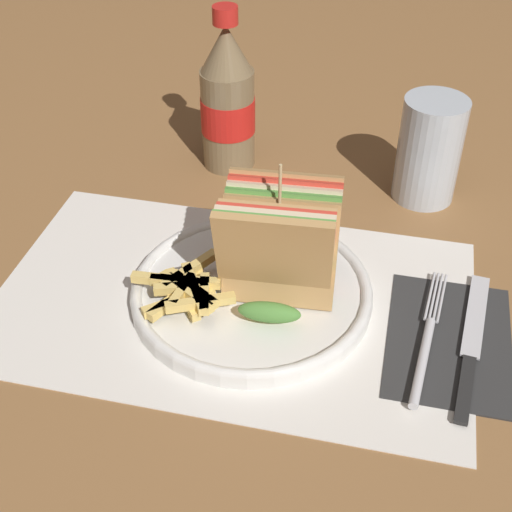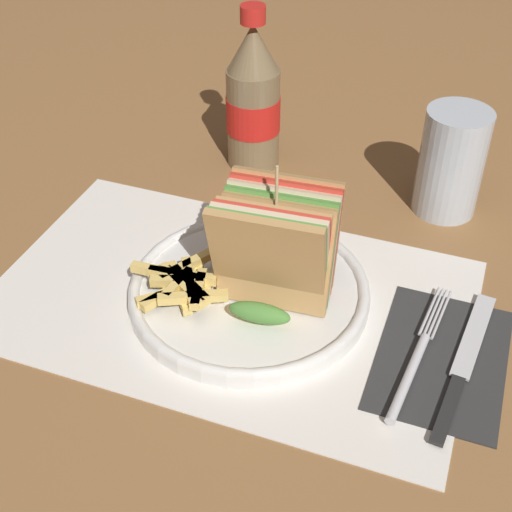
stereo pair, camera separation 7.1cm
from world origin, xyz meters
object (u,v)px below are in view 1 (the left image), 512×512
plate_main (252,291)px  glass_near (428,156)px  coke_bottle_near (228,101)px  fork (425,347)px  knife (471,344)px  club_sandwich (278,247)px

plate_main → glass_near: size_ratio=1.92×
coke_bottle_near → glass_near: (0.25, -0.02, -0.03)m
fork → glass_near: 0.27m
plate_main → knife: plate_main is taller
knife → coke_bottle_near: 0.42m
club_sandwich → glass_near: bearing=59.5°
club_sandwich → coke_bottle_near: bearing=114.8°
knife → glass_near: bearing=108.6°
knife → glass_near: (-0.06, 0.25, 0.05)m
glass_near → coke_bottle_near: bearing=175.3°
plate_main → coke_bottle_near: bearing=109.5°
fork → coke_bottle_near: 0.40m
fork → club_sandwich: bearing=171.1°
club_sandwich → fork: 0.17m
knife → plate_main: bearing=179.8°
club_sandwich → coke_bottle_near: (-0.11, 0.25, 0.02)m
club_sandwich → coke_bottle_near: coke_bottle_near is taller
club_sandwich → fork: (0.15, -0.04, -0.06)m
coke_bottle_near → glass_near: coke_bottle_near is taller
coke_bottle_near → plate_main: bearing=-70.5°
knife → glass_near: 0.26m
club_sandwich → knife: (0.19, -0.02, -0.06)m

